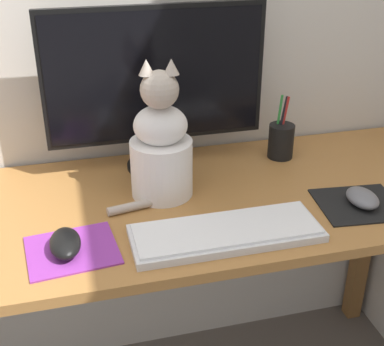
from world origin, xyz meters
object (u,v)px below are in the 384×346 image
Objects in this scene: keyboard at (226,232)px; computer_mouse_right at (362,198)px; cat at (161,147)px; pen_cup at (281,140)px; computer_mouse_left at (65,243)px; monitor at (156,83)px.

computer_mouse_right is at bearing 7.56° from keyboard.
pen_cup is (0.37, 0.13, -0.08)m from cat.
keyboard is 4.23× the size of computer_mouse_right.
computer_mouse_right is (0.70, 0.02, -0.00)m from computer_mouse_left.
monitor is at bearing 92.05° from cat.
computer_mouse_left is 1.13× the size of computer_mouse_right.
keyboard is 3.75× the size of computer_mouse_left.
computer_mouse_right is 0.50m from cat.
monitor is 5.81× the size of computer_mouse_right.
cat reaches higher than keyboard.
monitor is at bearing 175.99° from pen_cup.
cat is 1.93× the size of pen_cup.
keyboard is 0.34m from computer_mouse_left.
keyboard is at bearing -127.85° from pen_cup.
monitor reaches higher than cat.
cat reaches higher than computer_mouse_right.
monitor reaches higher than pen_cup.
monitor is 0.19m from cat.
monitor reaches higher than computer_mouse_right.
pen_cup reaches higher than keyboard.
keyboard is (0.08, -0.37, -0.23)m from monitor.
keyboard is 0.44m from pen_cup.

